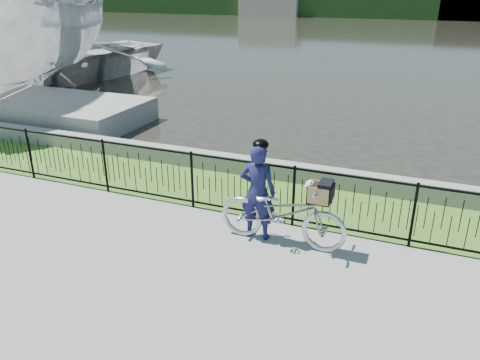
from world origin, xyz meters
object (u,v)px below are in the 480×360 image
at_px(boat_near, 28,35).
at_px(boat_far, 62,57).
at_px(dock, 3,105).
at_px(cyclist, 258,190).
at_px(bicycle_rig, 283,212).

bearing_deg(boat_near, boat_far, 115.96).
xyz_separation_m(dock, cyclist, (10.54, -4.50, 0.51)).
relative_size(boat_near, boat_far, 1.09).
relative_size(bicycle_rig, boat_near, 0.18).
relative_size(dock, boat_near, 0.82).
height_order(bicycle_rig, boat_far, boat_far).
bearing_deg(boat_near, cyclist, -31.23).
xyz_separation_m(bicycle_rig, cyclist, (-0.46, 0.05, 0.29)).
relative_size(bicycle_rig, cyclist, 1.23).
relative_size(bicycle_rig, boat_far, 0.19).
bearing_deg(dock, bicycle_rig, -22.50).
xyz_separation_m(cyclist, boat_far, (-13.03, 10.26, 0.14)).
bearing_deg(dock, boat_far, 113.40).
bearing_deg(boat_far, cyclist, -38.21).
distance_m(dock, bicycle_rig, 11.92).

